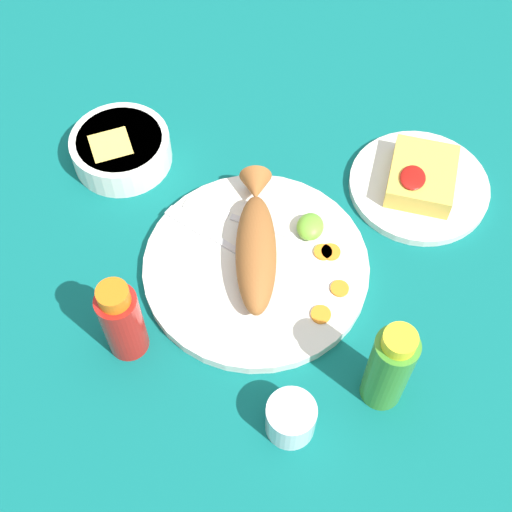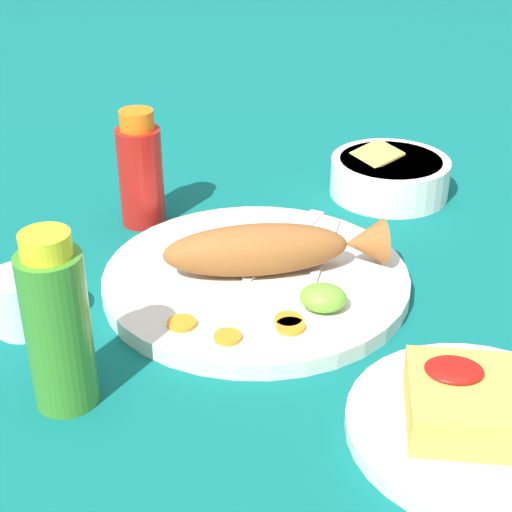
{
  "view_description": "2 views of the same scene",
  "coord_description": "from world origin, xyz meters",
  "px_view_note": "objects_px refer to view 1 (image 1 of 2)",
  "views": [
    {
      "loc": [
        0.52,
        0.13,
        0.89
      ],
      "look_at": [
        0.0,
        0.0,
        0.04
      ],
      "focal_mm": 50.0,
      "sensor_mm": 36.0,
      "label": 1
    },
    {
      "loc": [
        -0.08,
        0.72,
        0.44
      ],
      "look_at": [
        0.0,
        0.0,
        0.04
      ],
      "focal_mm": 55.0,
      "sensor_mm": 36.0,
      "label": 2
    }
  ],
  "objects_px": {
    "main_plate": "(256,267)",
    "fork_far": "(234,218)",
    "fork_near": "(210,235)",
    "side_plate_fries": "(419,186)",
    "salt_cup": "(291,420)",
    "guacamole_bowl": "(121,148)",
    "hot_sauce_bottle_red": "(122,321)",
    "fried_fish": "(256,243)",
    "hot_sauce_bottle_green": "(389,368)"
  },
  "relations": [
    {
      "from": "main_plate",
      "to": "fork_far",
      "type": "relative_size",
      "value": 1.77
    },
    {
      "from": "fork_near",
      "to": "side_plate_fries",
      "type": "distance_m",
      "value": 0.34
    },
    {
      "from": "salt_cup",
      "to": "guacamole_bowl",
      "type": "xyz_separation_m",
      "value": [
        -0.37,
        -0.36,
        0.0
      ]
    },
    {
      "from": "hot_sauce_bottle_red",
      "to": "side_plate_fries",
      "type": "relative_size",
      "value": 0.66
    },
    {
      "from": "hot_sauce_bottle_red",
      "to": "guacamole_bowl",
      "type": "height_order",
      "value": "hot_sauce_bottle_red"
    },
    {
      "from": "side_plate_fries",
      "to": "fork_far",
      "type": "bearing_deg",
      "value": -61.93
    },
    {
      "from": "fork_far",
      "to": "main_plate",
      "type": "bearing_deg",
      "value": 134.11
    },
    {
      "from": "salt_cup",
      "to": "side_plate_fries",
      "type": "bearing_deg",
      "value": 165.64
    },
    {
      "from": "fried_fish",
      "to": "hot_sauce_bottle_green",
      "type": "bearing_deg",
      "value": 38.52
    },
    {
      "from": "hot_sauce_bottle_red",
      "to": "fork_far",
      "type": "bearing_deg",
      "value": 159.08
    },
    {
      "from": "salt_cup",
      "to": "hot_sauce_bottle_red",
      "type": "bearing_deg",
      "value": -103.91
    },
    {
      "from": "fork_far",
      "to": "hot_sauce_bottle_red",
      "type": "height_order",
      "value": "hot_sauce_bottle_red"
    },
    {
      "from": "hot_sauce_bottle_red",
      "to": "hot_sauce_bottle_green",
      "type": "relative_size",
      "value": 0.89
    },
    {
      "from": "main_plate",
      "to": "hot_sauce_bottle_red",
      "type": "bearing_deg",
      "value": -41.38
    },
    {
      "from": "side_plate_fries",
      "to": "guacamole_bowl",
      "type": "bearing_deg",
      "value": -82.75
    },
    {
      "from": "side_plate_fries",
      "to": "fried_fish",
      "type": "bearing_deg",
      "value": -48.16
    },
    {
      "from": "main_plate",
      "to": "fork_far",
      "type": "bearing_deg",
      "value": -142.47
    },
    {
      "from": "fried_fish",
      "to": "guacamole_bowl",
      "type": "bearing_deg",
      "value": -132.11
    },
    {
      "from": "salt_cup",
      "to": "guacamole_bowl",
      "type": "bearing_deg",
      "value": -135.37
    },
    {
      "from": "fork_far",
      "to": "hot_sauce_bottle_green",
      "type": "relative_size",
      "value": 1.14
    },
    {
      "from": "fork_far",
      "to": "hot_sauce_bottle_red",
      "type": "xyz_separation_m",
      "value": [
        0.23,
        -0.09,
        0.05
      ]
    },
    {
      "from": "main_plate",
      "to": "hot_sauce_bottle_red",
      "type": "relative_size",
      "value": 2.26
    },
    {
      "from": "salt_cup",
      "to": "fried_fish",
      "type": "bearing_deg",
      "value": -155.69
    },
    {
      "from": "hot_sauce_bottle_red",
      "to": "salt_cup",
      "type": "relative_size",
      "value": 2.27
    },
    {
      "from": "fork_far",
      "to": "side_plate_fries",
      "type": "distance_m",
      "value": 0.3
    },
    {
      "from": "salt_cup",
      "to": "side_plate_fries",
      "type": "xyz_separation_m",
      "value": [
        -0.43,
        0.11,
        -0.02
      ]
    },
    {
      "from": "main_plate",
      "to": "fork_far",
      "type": "distance_m",
      "value": 0.09
    },
    {
      "from": "salt_cup",
      "to": "side_plate_fries",
      "type": "distance_m",
      "value": 0.44
    },
    {
      "from": "hot_sauce_bottle_red",
      "to": "guacamole_bowl",
      "type": "bearing_deg",
      "value": -158.44
    },
    {
      "from": "guacamole_bowl",
      "to": "fork_near",
      "type": "bearing_deg",
      "value": 56.88
    },
    {
      "from": "salt_cup",
      "to": "side_plate_fries",
      "type": "height_order",
      "value": "salt_cup"
    },
    {
      "from": "fork_near",
      "to": "guacamole_bowl",
      "type": "bearing_deg",
      "value": -12.16
    },
    {
      "from": "fork_far",
      "to": "hot_sauce_bottle_green",
      "type": "bearing_deg",
      "value": 147.66
    },
    {
      "from": "hot_sauce_bottle_green",
      "to": "guacamole_bowl",
      "type": "relative_size",
      "value": 1.04
    },
    {
      "from": "salt_cup",
      "to": "guacamole_bowl",
      "type": "height_order",
      "value": "guacamole_bowl"
    },
    {
      "from": "main_plate",
      "to": "side_plate_fries",
      "type": "height_order",
      "value": "main_plate"
    },
    {
      "from": "main_plate",
      "to": "fried_fish",
      "type": "distance_m",
      "value": 0.04
    },
    {
      "from": "fork_far",
      "to": "guacamole_bowl",
      "type": "bearing_deg",
      "value": -14.55
    },
    {
      "from": "fried_fish",
      "to": "fork_near",
      "type": "relative_size",
      "value": 1.37
    },
    {
      "from": "main_plate",
      "to": "fork_near",
      "type": "distance_m",
      "value": 0.08
    },
    {
      "from": "guacamole_bowl",
      "to": "side_plate_fries",
      "type": "bearing_deg",
      "value": 97.25
    },
    {
      "from": "main_plate",
      "to": "hot_sauce_bottle_red",
      "type": "xyz_separation_m",
      "value": [
        0.16,
        -0.14,
        0.06
      ]
    },
    {
      "from": "fried_fish",
      "to": "fork_near",
      "type": "height_order",
      "value": "fried_fish"
    },
    {
      "from": "fork_near",
      "to": "side_plate_fries",
      "type": "xyz_separation_m",
      "value": [
        -0.18,
        0.29,
        -0.01
      ]
    },
    {
      "from": "fork_near",
      "to": "fried_fish",
      "type": "bearing_deg",
      "value": -169.45
    },
    {
      "from": "fried_fish",
      "to": "salt_cup",
      "type": "height_order",
      "value": "fried_fish"
    },
    {
      "from": "fork_far",
      "to": "hot_sauce_bottle_green",
      "type": "height_order",
      "value": "hot_sauce_bottle_green"
    },
    {
      "from": "fried_fish",
      "to": "hot_sauce_bottle_red",
      "type": "relative_size",
      "value": 1.67
    },
    {
      "from": "fried_fish",
      "to": "hot_sauce_bottle_red",
      "type": "xyz_separation_m",
      "value": [
        0.17,
        -0.13,
        0.02
      ]
    },
    {
      "from": "main_plate",
      "to": "hot_sauce_bottle_red",
      "type": "distance_m",
      "value": 0.22
    }
  ]
}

